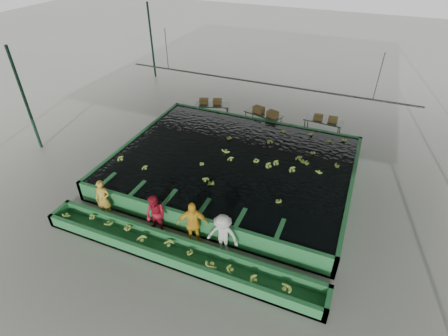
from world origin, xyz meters
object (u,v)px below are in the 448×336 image
at_px(flotation_tank, 233,166).
at_px(box_stack_right, 325,121).
at_px(box_stack_mid, 265,114).
at_px(worker_a, 103,199).
at_px(worker_c, 192,224).
at_px(packing_table_left, 212,111).
at_px(sorting_trough, 176,252).
at_px(packing_table_mid, 263,121).
at_px(worker_d, 223,235).
at_px(box_stack_left, 211,103).
at_px(worker_b, 156,215).
at_px(packing_table_right, 322,127).

distance_m(flotation_tank, box_stack_right, 5.97).
xyz_separation_m(box_stack_mid, box_stack_right, (3.02, 0.59, -0.04)).
bearing_deg(worker_a, worker_c, -12.62).
bearing_deg(worker_a, flotation_tank, 38.43).
bearing_deg(box_stack_mid, packing_table_left, 176.72).
relative_size(sorting_trough, packing_table_mid, 5.00).
bearing_deg(worker_d, worker_a, 176.15).
distance_m(sorting_trough, box_stack_left, 10.38).
height_order(worker_a, packing_table_left, worker_a).
bearing_deg(worker_b, box_stack_right, 73.38).
bearing_deg(worker_d, packing_table_right, 76.17).
height_order(sorting_trough, box_stack_right, box_stack_right).
height_order(worker_b, box_stack_left, worker_b).
bearing_deg(worker_b, box_stack_mid, 89.72).
height_order(worker_a, box_stack_right, worker_a).
relative_size(packing_table_right, box_stack_mid, 1.34).
height_order(worker_a, box_stack_mid, worker_a).
bearing_deg(worker_a, packing_table_mid, 56.43).
relative_size(worker_b, packing_table_right, 0.84).
height_order(sorting_trough, packing_table_right, packing_table_right).
relative_size(worker_b, box_stack_right, 1.34).
bearing_deg(packing_table_mid, worker_a, -110.95).
height_order(packing_table_left, box_stack_right, box_stack_right).
xyz_separation_m(worker_c, packing_table_right, (2.76, 9.43, -0.47)).
relative_size(flotation_tank, worker_b, 6.25).
height_order(flotation_tank, worker_a, worker_a).
height_order(packing_table_left, box_stack_mid, box_stack_mid).
xyz_separation_m(flotation_tank, box_stack_left, (-3.22, 4.75, 0.41)).
distance_m(sorting_trough, box_stack_right, 10.67).
height_order(flotation_tank, worker_d, worker_d).
bearing_deg(packing_table_mid, sorting_trough, -89.60).
bearing_deg(worker_a, box_stack_left, 75.79).
xyz_separation_m(sorting_trough, packing_table_right, (2.99, 10.23, 0.18)).
bearing_deg(box_stack_right, box_stack_left, -176.85).
relative_size(packing_table_right, box_stack_left, 1.54).
bearing_deg(packing_table_right, flotation_tank, -120.27).
xyz_separation_m(sorting_trough, worker_c, (0.23, 0.80, 0.65)).
bearing_deg(box_stack_mid, box_stack_left, 175.82).
height_order(sorting_trough, worker_b, worker_b).
bearing_deg(box_stack_mid, worker_d, -81.78).
height_order(worker_b, packing_table_mid, worker_b).
bearing_deg(worker_c, sorting_trough, -130.59).
bearing_deg(worker_d, packing_table_mid, 95.10).
bearing_deg(packing_table_mid, box_stack_mid, -36.24).
distance_m(flotation_tank, box_stack_mid, 4.53).
distance_m(worker_a, box_stack_mid, 9.49).
xyz_separation_m(worker_b, packing_table_left, (-1.88, 8.99, -0.37)).
height_order(worker_d, box_stack_left, worker_d).
xyz_separation_m(packing_table_left, packing_table_mid, (3.03, -0.09, 0.02)).
distance_m(worker_a, worker_c, 3.71).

